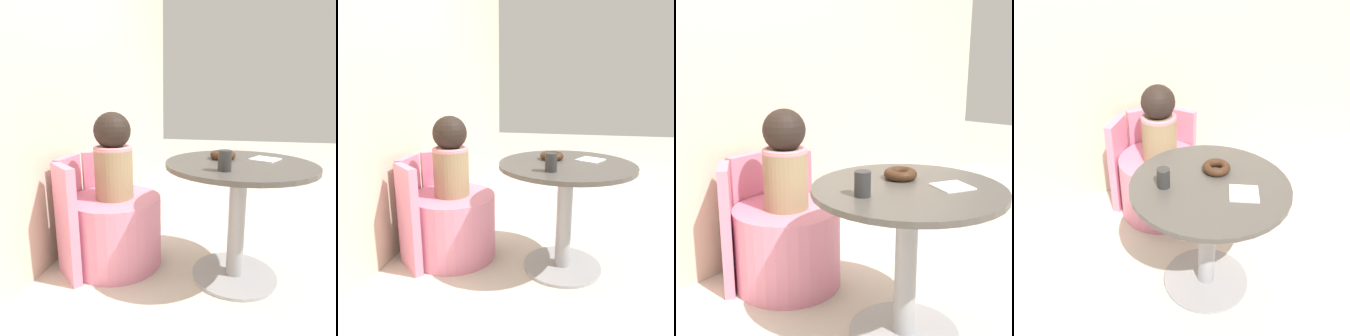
# 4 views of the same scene
# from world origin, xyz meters

# --- Properties ---
(back_wall) EXTENTS (6.00, 0.06, 2.40)m
(back_wall) POSITION_xyz_m (0.00, 1.13, 1.20)
(back_wall) COLOR beige
(back_wall) RESTS_ON ground_plane
(round_table) EXTENTS (0.78, 0.78, 0.66)m
(round_table) POSITION_xyz_m (0.05, 0.01, 0.48)
(round_table) COLOR #99999E
(round_table) RESTS_ON ground_plane
(tub_chair) EXTENTS (0.55, 0.55, 0.42)m
(tub_chair) POSITION_xyz_m (0.06, 0.72, 0.21)
(tub_chair) COLOR pink
(tub_chair) RESTS_ON ground_plane
(booth_backrest) EXTENTS (0.64, 0.24, 0.65)m
(booth_backrest) POSITION_xyz_m (0.06, 0.95, 0.33)
(booth_backrest) COLOR pink
(booth_backrest) RESTS_ON ground_plane
(child_figure) EXTENTS (0.23, 0.23, 0.50)m
(child_figure) POSITION_xyz_m (0.06, 0.72, 0.67)
(child_figure) COLOR #937A56
(child_figure) RESTS_ON tub_chair
(donut) EXTENTS (0.14, 0.14, 0.04)m
(donut) POSITION_xyz_m (0.14, 0.10, 0.69)
(donut) COLOR #3D2314
(donut) RESTS_ON round_table
(cup) EXTENTS (0.06, 0.06, 0.10)m
(cup) POSITION_xyz_m (-0.16, 0.09, 0.71)
(cup) COLOR #2D2D2D
(cup) RESTS_ON round_table
(paper_napkin) EXTENTS (0.18, 0.18, 0.01)m
(paper_napkin) POSITION_xyz_m (0.16, -0.13, 0.67)
(paper_napkin) COLOR white
(paper_napkin) RESTS_ON round_table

